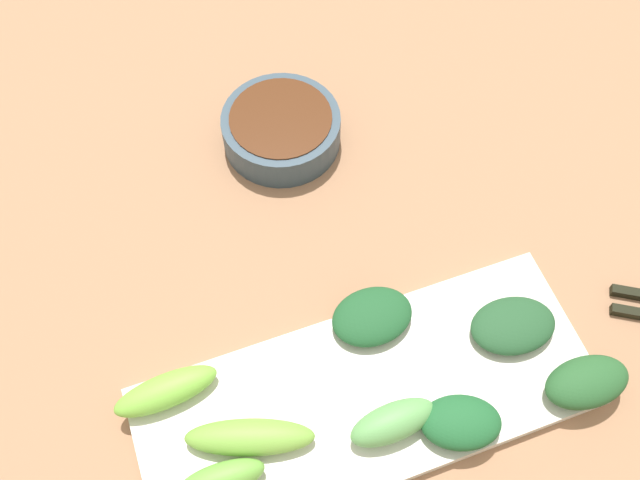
# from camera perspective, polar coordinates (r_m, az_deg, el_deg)

# --- Properties ---
(tabletop) EXTENTS (2.10, 2.10, 0.02)m
(tabletop) POSITION_cam_1_polar(r_m,az_deg,el_deg) (0.66, 1.33, -1.13)
(tabletop) COLOR #9D7151
(tabletop) RESTS_ON ground
(sauce_bowl) EXTENTS (0.11, 0.11, 0.04)m
(sauce_bowl) POSITION_cam_1_polar(r_m,az_deg,el_deg) (0.70, -3.07, 8.82)
(sauce_bowl) COLOR #334654
(sauce_bowl) RESTS_ON tabletop
(serving_plate) EXTENTS (0.14, 0.36, 0.01)m
(serving_plate) POSITION_cam_1_polar(r_m,az_deg,el_deg) (0.59, 3.70, -12.21)
(serving_plate) COLOR silver
(serving_plate) RESTS_ON tabletop
(broccoli_stalk_0) EXTENTS (0.03, 0.07, 0.03)m
(broccoli_stalk_0) POSITION_cam_1_polar(r_m,az_deg,el_deg) (0.56, -7.81, -18.20)
(broccoli_stalk_0) COLOR #68AD40
(broccoli_stalk_0) RESTS_ON serving_plate
(broccoli_stalk_1) EXTENTS (0.03, 0.08, 0.02)m
(broccoli_stalk_1) POSITION_cam_1_polar(r_m,az_deg,el_deg) (0.58, -12.05, -11.56)
(broccoli_stalk_1) COLOR #76B93D
(broccoli_stalk_1) RESTS_ON serving_plate
(broccoli_leafy_2) EXTENTS (0.05, 0.07, 0.02)m
(broccoli_leafy_2) POSITION_cam_1_polar(r_m,az_deg,el_deg) (0.60, 4.13, -6.03)
(broccoli_leafy_2) COLOR #1D5129
(broccoli_leafy_2) RESTS_ON serving_plate
(broccoli_leafy_3) EXTENTS (0.04, 0.07, 0.03)m
(broccoli_leafy_3) POSITION_cam_1_polar(r_m,az_deg,el_deg) (0.61, 20.29, -10.47)
(broccoli_leafy_3) COLOR #25562A
(broccoli_leafy_3) RESTS_ON serving_plate
(broccoli_leafy_4) EXTENTS (0.06, 0.08, 0.02)m
(broccoli_leafy_4) POSITION_cam_1_polar(r_m,az_deg,el_deg) (0.61, 14.96, -6.53)
(broccoli_leafy_4) COLOR #224E2B
(broccoli_leafy_4) RESTS_ON serving_plate
(broccoli_leafy_5) EXTENTS (0.06, 0.07, 0.02)m
(broccoli_leafy_5) POSITION_cam_1_polar(r_m,az_deg,el_deg) (0.57, 11.03, -13.94)
(broccoli_leafy_5) COLOR #1E5B2D
(broccoli_leafy_5) RESTS_ON serving_plate
(broccoli_stalk_6) EXTENTS (0.03, 0.07, 0.03)m
(broccoli_stalk_6) POSITION_cam_1_polar(r_m,az_deg,el_deg) (0.57, 5.76, -14.11)
(broccoli_stalk_6) COLOR #5EA055
(broccoli_stalk_6) RESTS_ON serving_plate
(broccoli_stalk_7) EXTENTS (0.06, 0.10, 0.02)m
(broccoli_stalk_7) POSITION_cam_1_polar(r_m,az_deg,el_deg) (0.56, -5.56, -15.21)
(broccoli_stalk_7) COLOR #72A93D
(broccoli_stalk_7) RESTS_ON serving_plate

